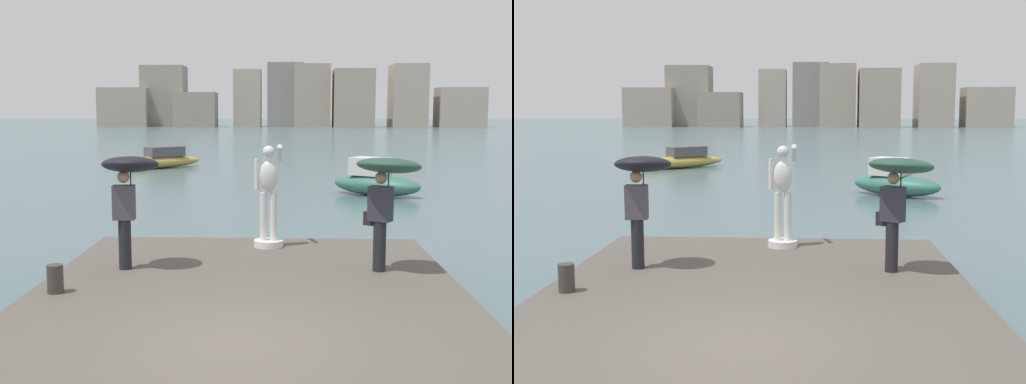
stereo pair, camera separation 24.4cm
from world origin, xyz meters
The scene contains 9 objects.
ground_plane centered at (0.00, 40.00, 0.00)m, with size 400.00×400.00×0.00m, color #4C666B.
pier centered at (0.00, 1.71, 0.20)m, with size 6.74×9.43×0.40m, color #564F47.
statue_white_figure centered at (0.25, 5.54, 1.33)m, with size 0.60×0.86×2.10m.
onlooker_left centered at (-2.14, 3.59, 1.98)m, with size 1.07×1.09×2.03m.
onlooker_right centered at (2.29, 3.55, 2.00)m, with size 1.53×1.54×2.02m.
mooring_bollard centered at (-2.93, 2.01, 0.62)m, with size 0.25×0.25×0.44m, color #38332D.
boat_mid centered at (-6.24, 28.00, 0.45)m, with size 4.82×4.62×1.17m.
boat_rightward centered at (3.99, 16.85, 0.53)m, with size 3.62×3.10×1.41m.
distant_skyline centered at (0.94, 120.08, 5.29)m, with size 74.08×14.13×12.33m.
Camera 1 is at (0.53, -7.51, 3.17)m, focal length 45.66 mm.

